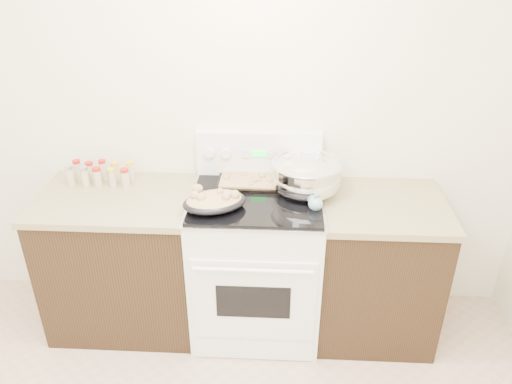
{
  "coord_description": "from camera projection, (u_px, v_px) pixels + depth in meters",
  "views": [
    {
      "loc": [
        0.48,
        -1.08,
        2.32
      ],
      "look_at": [
        0.35,
        1.37,
        1.0
      ],
      "focal_mm": 35.0,
      "sensor_mm": 36.0,
      "label": 1
    }
  ],
  "objects": [
    {
      "name": "counter_left",
      "position": [
        125.0,
        259.0,
        3.14
      ],
      "size": [
        0.93,
        0.67,
        0.92
      ],
      "color": "black",
      "rests_on": "ground"
    },
    {
      "name": "mixing_bowl",
      "position": [
        306.0,
        177.0,
        2.88
      ],
      "size": [
        0.51,
        0.51,
        0.24
      ],
      "color": "silver",
      "rests_on": "kitchen_range"
    },
    {
      "name": "room_shell",
      "position": [
        90.0,
        200.0,
        1.27
      ],
      "size": [
        4.1,
        3.6,
        2.75
      ],
      "color": "white",
      "rests_on": "ground"
    },
    {
      "name": "spice_jars",
      "position": [
        101.0,
        174.0,
        3.03
      ],
      "size": [
        0.4,
        0.15,
        0.13
      ],
      "color": "#BFB28C",
      "rests_on": "counter_left"
    },
    {
      "name": "blue_ladle",
      "position": [
        317.0,
        202.0,
        2.74
      ],
      "size": [
        0.18,
        0.24,
        0.1
      ],
      "color": "#77A4B2",
      "rests_on": "kitchen_range"
    },
    {
      "name": "kitchen_range",
      "position": [
        256.0,
        260.0,
        3.08
      ],
      "size": [
        0.78,
        0.73,
        1.22
      ],
      "color": "white",
      "rests_on": "ground"
    },
    {
      "name": "wooden_spoon",
      "position": [
        226.0,
        196.0,
        2.84
      ],
      "size": [
        0.14,
        0.27,
        0.04
      ],
      "color": "tan",
      "rests_on": "kitchen_range"
    },
    {
      "name": "roasting_pan",
      "position": [
        214.0,
        201.0,
        2.72
      ],
      "size": [
        0.42,
        0.36,
        0.11
      ],
      "color": "black",
      "rests_on": "kitchen_range"
    },
    {
      "name": "counter_right",
      "position": [
        375.0,
        267.0,
        3.07
      ],
      "size": [
        0.73,
        0.67,
        0.92
      ],
      "color": "black",
      "rests_on": "ground"
    },
    {
      "name": "baking_sheet",
      "position": [
        250.0,
        181.0,
        3.0
      ],
      "size": [
        0.39,
        0.27,
        0.06
      ],
      "color": "black",
      "rests_on": "kitchen_range"
    }
  ]
}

